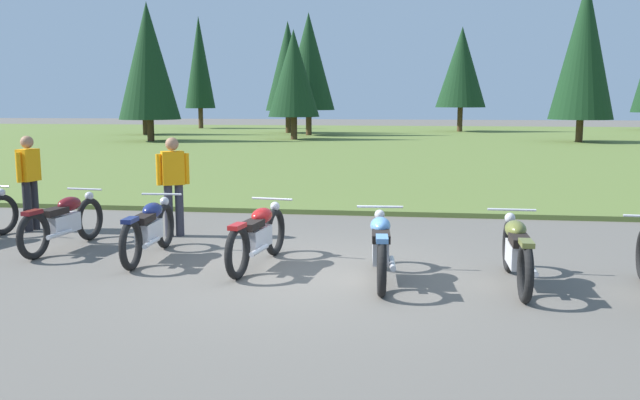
{
  "coord_description": "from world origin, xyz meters",
  "views": [
    {
      "loc": [
        1.25,
        -8.58,
        2.29
      ],
      "look_at": [
        0.0,
        0.6,
        0.9
      ],
      "focal_mm": 37.63,
      "sensor_mm": 36.0,
      "label": 1
    }
  ],
  "objects_px": {
    "motorcycle_navy": "(149,229)",
    "motorcycle_olive": "(517,251)",
    "motorcycle_sky_blue": "(381,247)",
    "rider_checking_bike": "(173,181)",
    "rider_with_back_turned": "(29,177)",
    "motorcycle_maroon": "(64,221)",
    "motorcycle_red": "(258,235)"
  },
  "relations": [
    {
      "from": "motorcycle_maroon",
      "to": "motorcycle_olive",
      "type": "height_order",
      "value": "same"
    },
    {
      "from": "rider_with_back_turned",
      "to": "motorcycle_olive",
      "type": "bearing_deg",
      "value": -17.54
    },
    {
      "from": "motorcycle_navy",
      "to": "motorcycle_sky_blue",
      "type": "xyz_separation_m",
      "value": [
        3.38,
        -0.76,
        0.0
      ]
    },
    {
      "from": "motorcycle_navy",
      "to": "rider_with_back_turned",
      "type": "distance_m",
      "value": 3.39
    },
    {
      "from": "rider_with_back_turned",
      "to": "rider_checking_bike",
      "type": "relative_size",
      "value": 1.0
    },
    {
      "from": "motorcycle_olive",
      "to": "rider_checking_bike",
      "type": "height_order",
      "value": "rider_checking_bike"
    },
    {
      "from": "motorcycle_navy",
      "to": "rider_checking_bike",
      "type": "xyz_separation_m",
      "value": [
        -0.2,
        1.58,
        0.51
      ]
    },
    {
      "from": "rider_checking_bike",
      "to": "rider_with_back_turned",
      "type": "bearing_deg",
      "value": 176.87
    },
    {
      "from": "motorcycle_sky_blue",
      "to": "motorcycle_olive",
      "type": "bearing_deg",
      "value": -0.7
    },
    {
      "from": "motorcycle_red",
      "to": "rider_checking_bike",
      "type": "distance_m",
      "value": 2.66
    },
    {
      "from": "motorcycle_red",
      "to": "rider_with_back_turned",
      "type": "height_order",
      "value": "rider_with_back_turned"
    },
    {
      "from": "motorcycle_navy",
      "to": "motorcycle_sky_blue",
      "type": "bearing_deg",
      "value": -12.73
    },
    {
      "from": "motorcycle_olive",
      "to": "rider_with_back_turned",
      "type": "xyz_separation_m",
      "value": [
        -7.94,
        2.51,
        0.51
      ]
    },
    {
      "from": "motorcycle_maroon",
      "to": "motorcycle_olive",
      "type": "xyz_separation_m",
      "value": [
        6.6,
        -1.19,
        0.0
      ]
    },
    {
      "from": "rider_checking_bike",
      "to": "motorcycle_olive",
      "type": "bearing_deg",
      "value": -24.18
    },
    {
      "from": "motorcycle_olive",
      "to": "motorcycle_red",
      "type": "bearing_deg",
      "value": 170.97
    },
    {
      "from": "motorcycle_navy",
      "to": "motorcycle_red",
      "type": "distance_m",
      "value": 1.69
    },
    {
      "from": "motorcycle_olive",
      "to": "rider_with_back_turned",
      "type": "relative_size",
      "value": 1.26
    },
    {
      "from": "motorcycle_maroon",
      "to": "motorcycle_navy",
      "type": "height_order",
      "value": "same"
    },
    {
      "from": "motorcycle_maroon",
      "to": "rider_with_back_turned",
      "type": "distance_m",
      "value": 1.95
    },
    {
      "from": "motorcycle_maroon",
      "to": "motorcycle_sky_blue",
      "type": "height_order",
      "value": "same"
    },
    {
      "from": "rider_with_back_turned",
      "to": "rider_checking_bike",
      "type": "height_order",
      "value": "same"
    },
    {
      "from": "motorcycle_maroon",
      "to": "motorcycle_sky_blue",
      "type": "relative_size",
      "value": 1.0
    },
    {
      "from": "motorcycle_sky_blue",
      "to": "rider_checking_bike",
      "type": "height_order",
      "value": "rider_checking_bike"
    },
    {
      "from": "motorcycle_navy",
      "to": "rider_with_back_turned",
      "type": "bearing_deg",
      "value": 149.04
    },
    {
      "from": "motorcycle_red",
      "to": "motorcycle_sky_blue",
      "type": "bearing_deg",
      "value": -16.84
    },
    {
      "from": "motorcycle_navy",
      "to": "motorcycle_olive",
      "type": "height_order",
      "value": "same"
    },
    {
      "from": "rider_with_back_turned",
      "to": "rider_checking_bike",
      "type": "bearing_deg",
      "value": -3.13
    },
    {
      "from": "motorcycle_sky_blue",
      "to": "motorcycle_olive",
      "type": "xyz_separation_m",
      "value": [
        1.68,
        -0.02,
        0.0
      ]
    },
    {
      "from": "motorcycle_red",
      "to": "rider_with_back_turned",
      "type": "relative_size",
      "value": 1.25
    },
    {
      "from": "motorcycle_red",
      "to": "rider_checking_bike",
      "type": "xyz_separation_m",
      "value": [
        -1.87,
        1.82,
        0.51
      ]
    },
    {
      "from": "motorcycle_sky_blue",
      "to": "motorcycle_olive",
      "type": "relative_size",
      "value": 1.0
    }
  ]
}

